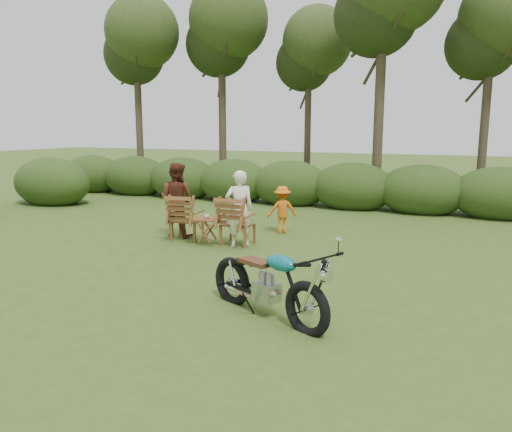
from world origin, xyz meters
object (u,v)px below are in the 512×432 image
at_px(adult_a, 240,247).
at_px(side_table, 207,231).
at_px(cup, 207,216).
at_px(adult_b, 178,236).
at_px(child, 282,233).
at_px(lawn_chair_right, 238,245).
at_px(motorcycle, 266,315).
at_px(lawn_chair_left, 187,240).

bearing_deg(adult_a, side_table, -28.24).
xyz_separation_m(side_table, cup, (0.02, -0.05, 0.33)).
bearing_deg(cup, adult_b, 155.41).
relative_size(side_table, adult_b, 0.34).
bearing_deg(adult_a, cup, -24.34).
bearing_deg(adult_a, child, -135.67).
relative_size(lawn_chair_right, cup, 8.52).
xyz_separation_m(motorcycle, child, (-1.65, 4.91, 0.00)).
xyz_separation_m(motorcycle, adult_b, (-3.68, 3.62, 0.00)).
distance_m(motorcycle, cup, 4.16).
bearing_deg(adult_a, lawn_chair_left, -40.18).
height_order(cup, adult_b, adult_b).
bearing_deg(adult_b, child, -148.27).
bearing_deg(child, motorcycle, 76.48).
relative_size(lawn_chair_left, cup, 8.35).
distance_m(side_table, cup, 0.33).
bearing_deg(lawn_chair_right, side_table, 22.50).
relative_size(lawn_chair_left, adult_a, 0.64).
bearing_deg(lawn_chair_right, motorcycle, 121.68).
bearing_deg(lawn_chair_left, cup, 150.86).
relative_size(adult_b, child, 1.52).
relative_size(side_table, adult_a, 0.35).
bearing_deg(lawn_chair_left, child, -144.93).
height_order(lawn_chair_right, adult_b, adult_b).
relative_size(motorcycle, cup, 16.77).
height_order(adult_b, child, adult_b).
relative_size(cup, child, 0.11).
xyz_separation_m(cup, adult_a, (0.69, 0.13, -0.61)).
relative_size(motorcycle, child, 1.85).
xyz_separation_m(motorcycle, adult_a, (-1.97, 3.28, 0.00)).
bearing_deg(child, side_table, 27.07).
bearing_deg(side_table, lawn_chair_left, 161.54).
bearing_deg(side_table, adult_a, 6.52).
bearing_deg(motorcycle, child, 133.56).
bearing_deg(child, adult_b, 0.38).
relative_size(side_table, child, 0.51).
relative_size(lawn_chair_left, side_table, 1.80).
bearing_deg(side_table, child, 59.18).
relative_size(cup, adult_a, 0.08).
bearing_deg(side_table, cup, -69.36).
height_order(adult_a, adult_b, adult_b).
bearing_deg(adult_a, adult_b, -46.03).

